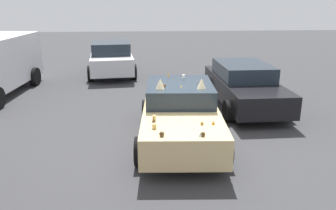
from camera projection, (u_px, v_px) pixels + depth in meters
ground_plane at (180, 139)px, 8.47m from camera, size 60.00×60.00×0.00m
art_car_decorated at (180, 112)px, 8.35m from camera, size 4.48×2.23×1.58m
parked_sedan_behind_right at (244, 84)px, 10.99m from camera, size 4.57×1.98×1.36m
parked_sedan_far_right at (111, 58)px, 15.60m from camera, size 4.52×2.39×1.51m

